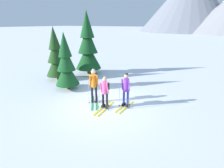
% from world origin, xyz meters
% --- Properties ---
extents(ground_plane, '(400.00, 400.00, 0.00)m').
position_xyz_m(ground_plane, '(0.00, 0.00, 0.00)').
color(ground_plane, white).
extents(skier_in_orange, '(1.27, 1.61, 1.85)m').
position_xyz_m(skier_in_orange, '(-0.63, -0.05, 1.06)').
color(skier_in_orange, green).
rests_on(skier_in_orange, ground).
extents(skier_in_pink, '(0.61, 1.70, 1.65)m').
position_xyz_m(skier_in_pink, '(0.23, -0.31, 0.92)').
color(skier_in_pink, yellow).
rests_on(skier_in_pink, ground).
extents(skier_in_purple, '(0.61, 1.58, 1.79)m').
position_xyz_m(skier_in_purple, '(1.06, 0.33, 0.99)').
color(skier_in_purple, yellow).
rests_on(skier_in_purple, ground).
extents(pine_tree_near, '(1.49, 1.49, 3.59)m').
position_xyz_m(pine_tree_near, '(-3.21, 0.62, 1.64)').
color(pine_tree_near, '#51381E').
rests_on(pine_tree_near, ground).
extents(pine_tree_mid, '(2.07, 2.07, 5.00)m').
position_xyz_m(pine_tree_mid, '(-4.23, 4.11, 2.29)').
color(pine_tree_mid, '#51381E').
rests_on(pine_tree_mid, ground).
extents(pine_tree_far, '(1.60, 1.60, 3.86)m').
position_xyz_m(pine_tree_far, '(-5.26, 1.68, 1.76)').
color(pine_tree_far, '#51381E').
rests_on(pine_tree_far, ground).
extents(mountain_ridge_distant, '(66.05, 51.40, 26.84)m').
position_xyz_m(mountain_ridge_distant, '(0.25, 84.66, 12.01)').
color(mountain_ridge_distant, slate).
rests_on(mountain_ridge_distant, ground).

